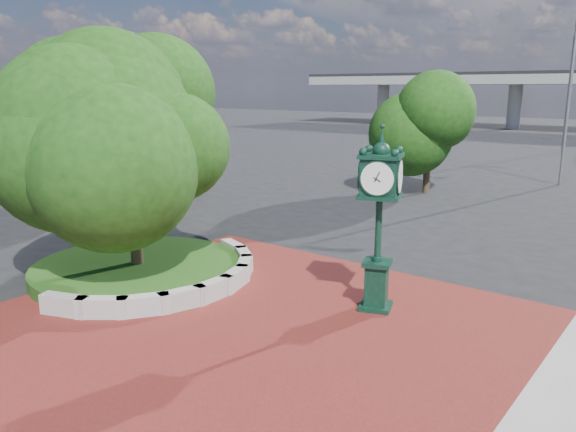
# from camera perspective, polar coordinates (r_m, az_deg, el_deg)

# --- Properties ---
(ground) EXTENTS (200.00, 200.00, 0.00)m
(ground) POSITION_cam_1_polar(r_m,az_deg,el_deg) (14.00, -2.25, -10.17)
(ground) COLOR black
(ground) RESTS_ON ground
(plaza) EXTENTS (12.00, 12.00, 0.04)m
(plaza) POSITION_cam_1_polar(r_m,az_deg,el_deg) (13.31, -5.08, -11.39)
(plaza) COLOR maroon
(plaza) RESTS_ON ground
(planter_wall) EXTENTS (2.96, 6.77, 0.54)m
(planter_wall) POSITION_cam_1_polar(r_m,az_deg,el_deg) (15.67, -9.90, -6.73)
(planter_wall) COLOR #9E9B93
(planter_wall) RESTS_ON ground
(grass_bed) EXTENTS (6.10, 6.10, 0.40)m
(grass_bed) POSITION_cam_1_polar(r_m,az_deg,el_deg) (17.39, -15.00, -5.25)
(grass_bed) COLOR #1E4313
(grass_bed) RESTS_ON ground
(tree_planter) EXTENTS (5.20, 5.20, 6.33)m
(tree_planter) POSITION_cam_1_polar(r_m,az_deg,el_deg) (16.66, -15.71, 6.36)
(tree_planter) COLOR #38281C
(tree_planter) RESTS_ON ground
(tree_northwest) EXTENTS (5.60, 5.60, 6.93)m
(tree_northwest) POSITION_cam_1_polar(r_m,az_deg,el_deg) (26.01, -17.49, 9.33)
(tree_northwest) COLOR #38281C
(tree_northwest) RESTS_ON ground
(tree_street) EXTENTS (4.40, 4.40, 5.45)m
(tree_street) POSITION_cam_1_polar(r_m,az_deg,el_deg) (30.51, 14.14, 8.31)
(tree_street) COLOR #38281C
(tree_street) RESTS_ON ground
(post_clock) EXTENTS (1.17, 1.17, 4.58)m
(post_clock) POSITION_cam_1_polar(r_m,az_deg,el_deg) (13.83, 9.23, 0.34)
(post_clock) COLOR black
(post_clock) RESTS_ON ground
(street_lamp_near) EXTENTS (2.07, 0.78, 9.43)m
(street_lamp_near) POSITION_cam_1_polar(r_m,az_deg,el_deg) (35.59, 27.12, 11.61)
(street_lamp_near) COLOR slate
(street_lamp_near) RESTS_ON ground
(street_lamp_far) EXTENTS (2.18, 0.28, 9.71)m
(street_lamp_far) POSITION_cam_1_polar(r_m,az_deg,el_deg) (54.24, 26.92, 11.79)
(street_lamp_far) COLOR slate
(street_lamp_far) RESTS_ON ground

